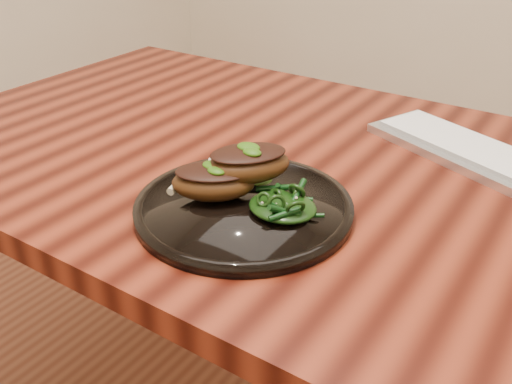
% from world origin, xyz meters
% --- Properties ---
extents(desk, '(1.60, 0.80, 0.75)m').
position_xyz_m(desk, '(0.00, 0.00, 0.67)').
color(desk, black).
rests_on(desk, ground).
extents(plate, '(0.30, 0.30, 0.02)m').
position_xyz_m(plate, '(-0.07, -0.19, 0.76)').
color(plate, black).
rests_on(plate, desk).
extents(lamb_chop_front, '(0.14, 0.12, 0.05)m').
position_xyz_m(lamb_chop_front, '(-0.12, -0.20, 0.79)').
color(lamb_chop_front, '#3D200B').
rests_on(lamb_chop_front, plate).
extents(lamb_chop_back, '(0.13, 0.14, 0.05)m').
position_xyz_m(lamb_chop_back, '(-0.09, -0.16, 0.81)').
color(lamb_chop_back, '#3D200B').
rests_on(lamb_chop_back, plate).
extents(herb_smear, '(0.08, 0.05, 0.01)m').
position_xyz_m(herb_smear, '(-0.11, -0.12, 0.77)').
color(herb_smear, '#194006').
rests_on(herb_smear, plate).
extents(greens_heap, '(0.09, 0.09, 0.03)m').
position_xyz_m(greens_heap, '(-0.02, -0.18, 0.78)').
color(greens_heap, black).
rests_on(greens_heap, plate).
extents(keyboard, '(0.45, 0.29, 0.02)m').
position_xyz_m(keyboard, '(0.17, 0.16, 0.76)').
color(keyboard, silver).
rests_on(keyboard, desk).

